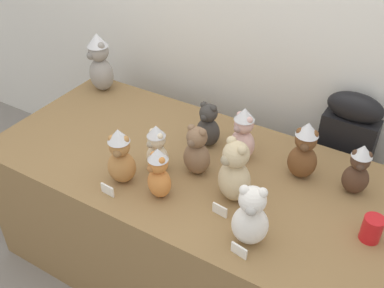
% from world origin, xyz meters
% --- Properties ---
extents(wall_back, '(7.00, 0.08, 2.60)m').
position_xyz_m(wall_back, '(0.00, 0.97, 1.30)').
color(wall_back, white).
rests_on(wall_back, ground_plane).
extents(display_table, '(2.00, 0.94, 0.75)m').
position_xyz_m(display_table, '(0.00, 0.25, 0.38)').
color(display_table, olive).
rests_on(display_table, ground_plane).
extents(instrument_case, '(0.28, 0.13, 1.02)m').
position_xyz_m(instrument_case, '(0.58, 0.85, 0.51)').
color(instrument_case, black).
rests_on(instrument_case, ground_plane).
extents(teddy_bear_mocha, '(0.14, 0.12, 0.25)m').
position_xyz_m(teddy_bear_mocha, '(0.05, 0.21, 0.87)').
color(teddy_bear_mocha, '#7F6047').
rests_on(teddy_bear_mocha, display_table).
extents(teddy_bear_sand, '(0.20, 0.19, 0.30)m').
position_xyz_m(teddy_bear_sand, '(0.27, 0.15, 0.90)').
color(teddy_bear_sand, '#CCB78E').
rests_on(teddy_bear_sand, display_table).
extents(teddy_bear_charcoal, '(0.13, 0.11, 0.24)m').
position_xyz_m(teddy_bear_charcoal, '(-0.02, 0.43, 0.87)').
color(teddy_bear_charcoal, '#383533').
rests_on(teddy_bear_charcoal, display_table).
extents(teddy_bear_ash, '(0.20, 0.18, 0.36)m').
position_xyz_m(teddy_bear_ash, '(-0.84, 0.60, 0.93)').
color(teddy_bear_ash, gray).
rests_on(teddy_bear_ash, display_table).
extents(teddy_bear_caramel, '(0.16, 0.15, 0.28)m').
position_xyz_m(teddy_bear_caramel, '(-0.21, -0.01, 0.89)').
color(teddy_bear_caramel, '#B27A42').
rests_on(teddy_bear_caramel, display_table).
extents(teddy_bear_ginger, '(0.14, 0.13, 0.25)m').
position_xyz_m(teddy_bear_ginger, '(-0.01, -0.01, 0.88)').
color(teddy_bear_ginger, '#D17F3D').
rests_on(teddy_bear_ginger, display_table).
extents(teddy_bear_cocoa, '(0.14, 0.12, 0.25)m').
position_xyz_m(teddy_bear_cocoa, '(0.71, 0.45, 0.88)').
color(teddy_bear_cocoa, '#4C3323').
rests_on(teddy_bear_cocoa, display_table).
extents(teddy_bear_blush, '(0.15, 0.14, 0.28)m').
position_xyz_m(teddy_bear_blush, '(0.18, 0.42, 0.89)').
color(teddy_bear_blush, beige).
rests_on(teddy_bear_blush, display_table).
extents(teddy_bear_chestnut, '(0.15, 0.14, 0.29)m').
position_xyz_m(teddy_bear_chestnut, '(0.47, 0.44, 0.90)').
color(teddy_bear_chestnut, brown).
rests_on(teddy_bear_chestnut, display_table).
extents(teddy_bear_cream, '(0.14, 0.12, 0.25)m').
position_xyz_m(teddy_bear_cream, '(-0.12, 0.13, 0.88)').
color(teddy_bear_cream, beige).
rests_on(teddy_bear_cream, display_table).
extents(teddy_bear_snow, '(0.17, 0.16, 0.28)m').
position_xyz_m(teddy_bear_snow, '(0.44, -0.05, 0.88)').
color(teddy_bear_snow, white).
rests_on(teddy_bear_snow, display_table).
extents(party_cup_red, '(0.08, 0.08, 0.11)m').
position_xyz_m(party_cup_red, '(0.84, 0.21, 0.81)').
color(party_cup_red, red).
rests_on(party_cup_red, display_table).
extents(name_card_front_left, '(0.07, 0.02, 0.05)m').
position_xyz_m(name_card_front_left, '(0.27, 0.02, 0.78)').
color(name_card_front_left, white).
rests_on(name_card_front_left, display_table).
extents(name_card_front_middle, '(0.07, 0.02, 0.05)m').
position_xyz_m(name_card_front_middle, '(0.43, -0.13, 0.78)').
color(name_card_front_middle, white).
rests_on(name_card_front_middle, display_table).
extents(name_card_front_right, '(0.07, 0.01, 0.05)m').
position_xyz_m(name_card_front_right, '(-0.21, -0.12, 0.78)').
color(name_card_front_right, white).
rests_on(name_card_front_right, display_table).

